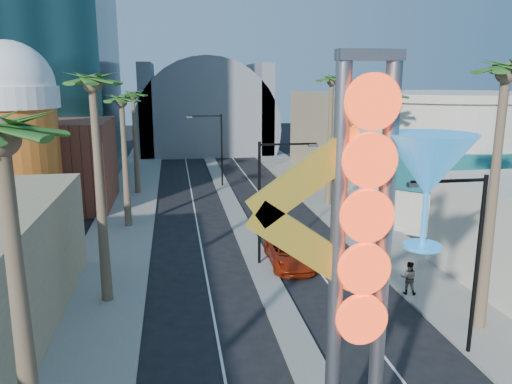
# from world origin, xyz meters

# --- Properties ---
(sidewalk_west) EXTENTS (5.00, 100.00, 0.15)m
(sidewalk_west) POSITION_xyz_m (-9.50, 35.00, 0.07)
(sidewalk_west) COLOR gray
(sidewalk_west) RESTS_ON ground
(sidewalk_east) EXTENTS (5.00, 100.00, 0.15)m
(sidewalk_east) POSITION_xyz_m (9.50, 35.00, 0.07)
(sidewalk_east) COLOR gray
(sidewalk_east) RESTS_ON ground
(median) EXTENTS (1.60, 84.00, 0.15)m
(median) POSITION_xyz_m (0.00, 38.00, 0.07)
(median) COLOR gray
(median) RESTS_ON ground
(brick_filler_west) EXTENTS (10.00, 10.00, 8.00)m
(brick_filler_west) POSITION_xyz_m (-16.00, 38.00, 4.00)
(brick_filler_west) COLOR brown
(brick_filler_west) RESTS_ON ground
(filler_east) EXTENTS (10.00, 20.00, 10.00)m
(filler_east) POSITION_xyz_m (16.00, 48.00, 5.00)
(filler_east) COLOR #9C8764
(filler_east) RESTS_ON ground
(beer_mug) EXTENTS (7.00, 7.00, 14.50)m
(beer_mug) POSITION_xyz_m (-17.00, 30.00, 7.84)
(beer_mug) COLOR #C95D1A
(beer_mug) RESTS_ON ground
(turquoise_building) EXTENTS (16.60, 16.60, 10.60)m
(turquoise_building) POSITION_xyz_m (18.00, 30.00, 5.25)
(turquoise_building) COLOR beige
(turquoise_building) RESTS_ON ground
(canopy) EXTENTS (22.00, 16.00, 22.00)m
(canopy) POSITION_xyz_m (0.00, 72.00, 4.31)
(canopy) COLOR slate
(canopy) RESTS_ON ground
(neon_sign) EXTENTS (6.53, 2.60, 12.55)m
(neon_sign) POSITION_xyz_m (0.82, 2.96, 7.31)
(neon_sign) COLOR gray
(neon_sign) RESTS_ON ground
(streetlight_0) EXTENTS (3.79, 0.25, 8.00)m
(streetlight_0) POSITION_xyz_m (0.55, 20.00, 4.88)
(streetlight_0) COLOR black
(streetlight_0) RESTS_ON ground
(streetlight_1) EXTENTS (3.79, 0.25, 8.00)m
(streetlight_1) POSITION_xyz_m (-0.55, 44.00, 4.88)
(streetlight_1) COLOR black
(streetlight_1) RESTS_ON ground
(streetlight_2) EXTENTS (3.45, 0.25, 8.00)m
(streetlight_2) POSITION_xyz_m (6.72, 8.00, 4.83)
(streetlight_2) COLOR black
(streetlight_2) RESTS_ON ground
(palm_0) EXTENTS (2.40, 2.40, 11.70)m
(palm_0) POSITION_xyz_m (-9.00, 2.00, 9.93)
(palm_0) COLOR brown
(palm_0) RESTS_ON ground
(palm_1) EXTENTS (2.40, 2.40, 12.70)m
(palm_1) POSITION_xyz_m (-9.00, 16.00, 10.82)
(palm_1) COLOR brown
(palm_1) RESTS_ON ground
(palm_2) EXTENTS (2.40, 2.40, 11.20)m
(palm_2) POSITION_xyz_m (-9.00, 30.00, 9.48)
(palm_2) COLOR brown
(palm_2) RESTS_ON ground
(palm_3) EXTENTS (2.40, 2.40, 11.20)m
(palm_3) POSITION_xyz_m (-9.00, 42.00, 9.48)
(palm_3) COLOR brown
(palm_3) RESTS_ON ground
(palm_5) EXTENTS (2.40, 2.40, 13.20)m
(palm_5) POSITION_xyz_m (9.00, 10.00, 11.27)
(palm_5) COLOR brown
(palm_5) RESTS_ON ground
(palm_6) EXTENTS (2.40, 2.40, 11.70)m
(palm_6) POSITION_xyz_m (9.00, 22.00, 9.93)
(palm_6) COLOR brown
(palm_6) RESTS_ON ground
(palm_7) EXTENTS (2.40, 2.40, 12.70)m
(palm_7) POSITION_xyz_m (9.00, 34.00, 10.82)
(palm_7) COLOR brown
(palm_7) RESTS_ON ground
(red_pickup) EXTENTS (2.82, 5.84, 1.60)m
(red_pickup) POSITION_xyz_m (1.94, 19.64, 0.80)
(red_pickup) COLOR #9C250C
(red_pickup) RESTS_ON ground
(pedestrian_b) EXTENTS (1.12, 1.03, 1.86)m
(pedestrian_b) POSITION_xyz_m (7.30, 14.01, 1.08)
(pedestrian_b) COLOR gray
(pedestrian_b) RESTS_ON sidewalk_east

